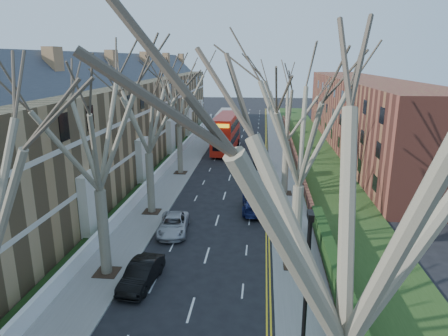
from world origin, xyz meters
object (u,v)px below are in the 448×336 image
(double_decker_bus, at_px, (226,134))
(car_right_near, at_px, (255,202))
(car_left_mid, at_px, (141,274))
(lamp_post, at_px, (304,318))

(double_decker_bus, distance_m, car_right_near, 23.40)
(car_left_mid, bearing_deg, double_decker_bus, 93.05)
(lamp_post, relative_size, car_left_mid, 1.95)
(lamp_post, bearing_deg, car_left_mid, 133.84)
(lamp_post, bearing_deg, double_decker_bus, 98.65)
(double_decker_bus, bearing_deg, lamp_post, 101.02)
(double_decker_bus, height_order, car_right_near, double_decker_bus)
(car_left_mid, relative_size, car_right_near, 0.76)
(car_left_mid, bearing_deg, car_right_near, 68.80)
(lamp_post, distance_m, car_left_mid, 12.53)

